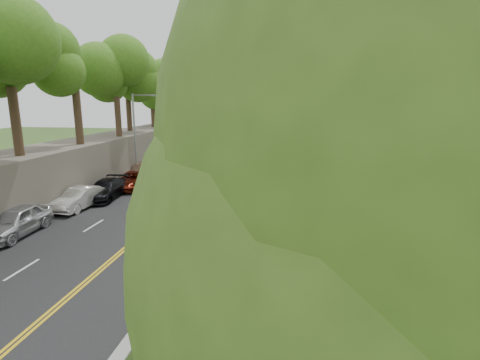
# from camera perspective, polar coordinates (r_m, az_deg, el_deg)

# --- Properties ---
(ground) EXTENTS (140.00, 140.00, 0.00)m
(ground) POSITION_cam_1_polar(r_m,az_deg,el_deg) (21.82, -4.70, -8.04)
(ground) COLOR #33511E
(ground) RESTS_ON ground
(road) EXTENTS (11.20, 66.00, 0.04)m
(road) POSITION_cam_1_polar(r_m,az_deg,el_deg) (37.13, -7.28, 0.53)
(road) COLOR black
(road) RESTS_ON ground
(sidewalk) EXTENTS (4.20, 66.00, 0.05)m
(sidewalk) POSITION_cam_1_polar(r_m,az_deg,el_deg) (35.73, 5.04, 0.12)
(sidewalk) COLOR gray
(sidewalk) RESTS_ON ground
(jersey_barrier) EXTENTS (0.42, 66.00, 0.60)m
(jersey_barrier) POSITION_cam_1_polar(r_m,az_deg,el_deg) (35.90, 1.39, 0.68)
(jersey_barrier) COLOR #86E834
(jersey_barrier) RESTS_ON ground
(rock_embankment) EXTENTS (5.00, 66.00, 4.00)m
(rock_embankment) POSITION_cam_1_polar(r_m,az_deg,el_deg) (39.83, -18.64, 3.68)
(rock_embankment) COLOR #595147
(rock_embankment) RESTS_ON ground
(chainlink_fence) EXTENTS (0.04, 66.00, 2.00)m
(chainlink_fence) POSITION_cam_1_polar(r_m,az_deg,el_deg) (35.45, 8.46, 1.54)
(chainlink_fence) COLOR slate
(chainlink_fence) RESTS_ON ground
(trees_embankment) EXTENTS (6.40, 66.00, 13.00)m
(trees_embankment) POSITION_cam_1_polar(r_m,az_deg,el_deg) (39.31, -18.85, 16.01)
(trees_embankment) COLOR #457B1E
(trees_embankment) RESTS_ON rock_embankment
(trees_fenceside) EXTENTS (7.00, 66.00, 14.00)m
(trees_fenceside) POSITION_cam_1_polar(r_m,az_deg,el_deg) (34.89, 12.71, 11.13)
(trees_fenceside) COLOR #5A822C
(trees_fenceside) RESTS_ON ground
(streetlight) EXTENTS (2.52, 0.22, 8.00)m
(streetlight) POSITION_cam_1_polar(r_m,az_deg,el_deg) (37.31, -15.46, 7.42)
(streetlight) COLOR gray
(streetlight) RESTS_ON ground
(signpost) EXTENTS (0.62, 0.09, 3.10)m
(signpost) POSITION_cam_1_polar(r_m,az_deg,el_deg) (18.17, -3.85, -5.73)
(signpost) COLOR gray
(signpost) RESTS_ON sidewalk
(construction_barrel) EXTENTS (0.57, 0.57, 0.93)m
(construction_barrel) POSITION_cam_1_polar(r_m,az_deg,el_deg) (39.48, 8.02, 1.95)
(construction_barrel) COLOR orange
(construction_barrel) RESTS_ON sidewalk
(concrete_block) EXTENTS (1.22, 0.95, 0.78)m
(concrete_block) POSITION_cam_1_polar(r_m,az_deg,el_deg) (23.94, 7.11, -5.11)
(concrete_block) COLOR gray
(concrete_block) RESTS_ON sidewalk
(car_0) EXTENTS (2.17, 4.87, 1.63)m
(car_0) POSITION_cam_1_polar(r_m,az_deg,el_deg) (24.52, -31.02, -5.42)
(car_0) COLOR #AEAEB3
(car_0) RESTS_ON road
(car_1) EXTENTS (1.86, 4.59, 1.48)m
(car_1) POSITION_cam_1_polar(r_m,az_deg,el_deg) (28.36, -23.29, -2.55)
(car_1) COLOR white
(car_1) RESTS_ON road
(car_2) EXTENTS (2.55, 5.11, 1.39)m
(car_2) POSITION_cam_1_polar(r_m,az_deg,el_deg) (33.18, -16.00, -0.02)
(car_2) COLOR #63180C
(car_2) RESTS_ON road
(car_3) EXTENTS (2.43, 5.13, 1.44)m
(car_3) POSITION_cam_1_polar(r_m,az_deg,el_deg) (30.37, -19.78, -1.36)
(car_3) COLOR black
(car_3) RESTS_ON road
(car_4) EXTENTS (2.00, 4.53, 1.51)m
(car_4) POSITION_cam_1_polar(r_m,az_deg,el_deg) (37.66, -14.77, 1.59)
(car_4) COLOR tan
(car_4) RESTS_ON road
(car_5) EXTENTS (2.11, 5.01, 1.61)m
(car_5) POSITION_cam_1_polar(r_m,az_deg,el_deg) (47.33, -8.14, 4.09)
(car_5) COLOR silver
(car_5) RESTS_ON road
(car_6) EXTENTS (2.39, 4.86, 1.33)m
(car_6) POSITION_cam_1_polar(r_m,az_deg,el_deg) (44.45, -9.63, 3.32)
(car_6) COLOR black
(car_6) RESTS_ON road
(car_7) EXTENTS (2.49, 5.77, 1.65)m
(car_7) POSITION_cam_1_polar(r_m,az_deg,el_deg) (59.23, -6.11, 5.83)
(car_7) COLOR maroon
(car_7) RESTS_ON road
(car_8) EXTENTS (2.15, 4.93, 1.66)m
(car_8) POSITION_cam_1_polar(r_m,az_deg,el_deg) (62.50, -5.35, 6.19)
(car_8) COLOR #B4B4B8
(car_8) RESTS_ON road
(painter_0) EXTENTS (0.66, 0.86, 1.58)m
(painter_0) POSITION_cam_1_polar(r_m,az_deg,el_deg) (29.56, 2.04, -0.83)
(painter_0) COLOR #D3CD01
(painter_0) RESTS_ON sidewalk
(painter_1) EXTENTS (0.62, 0.78, 1.87)m
(painter_1) POSITION_cam_1_polar(r_m,az_deg,el_deg) (23.14, -1.79, -4.23)
(painter_1) COLOR white
(painter_1) RESTS_ON sidewalk
(painter_2) EXTENTS (0.80, 0.96, 1.76)m
(painter_2) POSITION_cam_1_polar(r_m,az_deg,el_deg) (27.84, 0.19, -1.47)
(painter_2) COLOR black
(painter_2) RESTS_ON sidewalk
(painter_3) EXTENTS (1.09, 1.37, 1.85)m
(painter_3) POSITION_cam_1_polar(r_m,az_deg,el_deg) (28.91, 1.89, -0.85)
(painter_3) COLOR maroon
(painter_3) RESTS_ON sidewalk
(person_far) EXTENTS (1.12, 0.72, 1.78)m
(person_far) POSITION_cam_1_polar(r_m,az_deg,el_deg) (42.28, 6.23, 3.28)
(person_far) COLOR black
(person_far) RESTS_ON sidewalk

